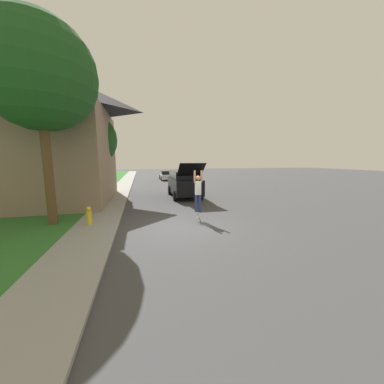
{
  "coord_description": "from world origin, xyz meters",
  "views": [
    {
      "loc": [
        -1.69,
        -8.65,
        2.79
      ],
      "look_at": [
        0.93,
        2.3,
        1.11
      ],
      "focal_mm": 20.0,
      "sensor_mm": 36.0,
      "label": 1
    }
  ],
  "objects_px": {
    "fire_hydrant": "(89,216)",
    "car_down_street": "(167,175)",
    "lawn_tree_far": "(88,140)",
    "suv_parked": "(184,183)",
    "skateboarder": "(198,191)",
    "lawn_tree_near": "(39,75)",
    "skateboard": "(198,217)"
  },
  "relations": [
    {
      "from": "fire_hydrant",
      "to": "car_down_street",
      "type": "bearing_deg",
      "value": 74.47
    },
    {
      "from": "lawn_tree_far",
      "to": "suv_parked",
      "type": "relative_size",
      "value": 1.2
    },
    {
      "from": "suv_parked",
      "to": "fire_hydrant",
      "type": "relative_size",
      "value": 6.78
    },
    {
      "from": "suv_parked",
      "to": "skateboarder",
      "type": "relative_size",
      "value": 2.69
    },
    {
      "from": "fire_hydrant",
      "to": "lawn_tree_far",
      "type": "bearing_deg",
      "value": 100.86
    },
    {
      "from": "lawn_tree_near",
      "to": "fire_hydrant",
      "type": "xyz_separation_m",
      "value": [
        1.55,
        -0.49,
        -5.63
      ]
    },
    {
      "from": "fire_hydrant",
      "to": "lawn_tree_near",
      "type": "bearing_deg",
      "value": 162.36
    },
    {
      "from": "lawn_tree_far",
      "to": "skateboarder",
      "type": "relative_size",
      "value": 3.24
    },
    {
      "from": "suv_parked",
      "to": "skateboard",
      "type": "height_order",
      "value": "suv_parked"
    },
    {
      "from": "skateboarder",
      "to": "skateboard",
      "type": "height_order",
      "value": "skateboarder"
    },
    {
      "from": "lawn_tree_far",
      "to": "fire_hydrant",
      "type": "distance_m",
      "value": 8.43
    },
    {
      "from": "lawn_tree_far",
      "to": "car_down_street",
      "type": "relative_size",
      "value": 1.47
    },
    {
      "from": "lawn_tree_near",
      "to": "suv_parked",
      "type": "relative_size",
      "value": 1.6
    },
    {
      "from": "lawn_tree_near",
      "to": "skateboard",
      "type": "xyz_separation_m",
      "value": [
        6.22,
        -0.95,
        -5.85
      ]
    },
    {
      "from": "lawn_tree_near",
      "to": "suv_parked",
      "type": "xyz_separation_m",
      "value": [
        6.92,
        5.79,
        -5.0
      ]
    },
    {
      "from": "skateboarder",
      "to": "skateboard",
      "type": "distance_m",
      "value": 1.19
    },
    {
      "from": "car_down_street",
      "to": "fire_hydrant",
      "type": "bearing_deg",
      "value": -105.53
    },
    {
      "from": "lawn_tree_far",
      "to": "car_down_street",
      "type": "distance_m",
      "value": 15.76
    },
    {
      "from": "suv_parked",
      "to": "skateboard",
      "type": "relative_size",
      "value": 6.66
    },
    {
      "from": "car_down_street",
      "to": "skateboarder",
      "type": "relative_size",
      "value": 2.21
    },
    {
      "from": "suv_parked",
      "to": "car_down_street",
      "type": "height_order",
      "value": "suv_parked"
    },
    {
      "from": "fire_hydrant",
      "to": "skateboard",
      "type": "bearing_deg",
      "value": -5.63
    },
    {
      "from": "skateboarder",
      "to": "car_down_street",
      "type": "bearing_deg",
      "value": 87.0
    },
    {
      "from": "skateboard",
      "to": "fire_hydrant",
      "type": "relative_size",
      "value": 1.02
    },
    {
      "from": "lawn_tree_near",
      "to": "lawn_tree_far",
      "type": "height_order",
      "value": "lawn_tree_near"
    },
    {
      "from": "lawn_tree_far",
      "to": "suv_parked",
      "type": "height_order",
      "value": "lawn_tree_far"
    },
    {
      "from": "suv_parked",
      "to": "lawn_tree_far",
      "type": "bearing_deg",
      "value": 170.63
    },
    {
      "from": "car_down_street",
      "to": "fire_hydrant",
      "type": "xyz_separation_m",
      "value": [
        -5.82,
        -20.93,
        -0.16
      ]
    },
    {
      "from": "car_down_street",
      "to": "skateboard",
      "type": "xyz_separation_m",
      "value": [
        -1.15,
        -21.39,
        -0.38
      ]
    },
    {
      "from": "lawn_tree_far",
      "to": "skateboard",
      "type": "bearing_deg",
      "value": -52.25
    },
    {
      "from": "suv_parked",
      "to": "skateboard",
      "type": "xyz_separation_m",
      "value": [
        -0.7,
        -6.74,
        -0.84
      ]
    },
    {
      "from": "suv_parked",
      "to": "fire_hydrant",
      "type": "bearing_deg",
      "value": -130.52
    }
  ]
}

